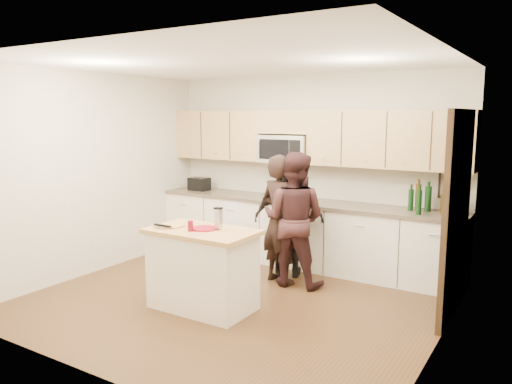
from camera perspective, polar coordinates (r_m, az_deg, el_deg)
The scene contains 21 objects.
floor at distance 5.94m, azimuth -2.50°, elevation -12.30°, with size 4.50×4.50×0.00m, color #52331C.
room_shell at distance 5.56m, azimuth -2.62°, elevation 4.58°, with size 4.52×4.02×2.71m.
back_cabinetry at distance 7.20m, azimuth 5.08°, elevation -4.61°, with size 4.50×0.66×0.94m.
upper_cabinetry at distance 7.12m, azimuth 6.00°, elevation 6.39°, with size 4.50×0.33×0.75m.
microwave at distance 7.26m, azimuth 3.40°, elevation 4.94°, with size 0.76×0.41×0.40m.
doorway at distance 5.63m, azimuth 22.09°, elevation -1.88°, with size 0.06×1.25×2.20m.
framed_picture at distance 6.72m, azimuth 21.38°, elevation 0.86°, with size 0.30×0.03×0.38m.
dish_towel at distance 7.44m, azimuth -2.09°, elevation -1.55°, with size 0.34×0.60×0.48m.
island at distance 5.61m, azimuth -6.12°, elevation -8.72°, with size 1.20×0.70×0.90m.
red_plate at distance 5.50m, azimuth -5.94°, elevation -4.17°, with size 0.29×0.29×0.02m, color maroon.
box_grater at distance 5.43m, azimuth -4.32°, elevation -2.95°, with size 0.08×0.07×0.23m.
drink_glass at distance 5.41m, azimuth -7.50°, elevation -3.88°, with size 0.06×0.06×0.11m, color maroon.
cutting_board at distance 5.67m, azimuth -9.65°, elevation -3.84°, with size 0.26×0.16×0.02m, color tan.
tongs at distance 5.61m, azimuth -10.63°, elevation -3.78°, with size 0.23×0.03×0.02m, color black.
knife at distance 5.58m, azimuth -10.99°, elevation -3.94°, with size 0.18×0.02×0.01m, color silver.
toaster at distance 8.03m, azimuth -6.51°, elevation 0.91°, with size 0.31×0.22×0.21m.
bottle_cluster at distance 6.52m, azimuth 19.35°, elevation -0.70°, with size 0.64×0.34×0.40m.
orchid at distance 6.45m, azimuth 22.21°, elevation -0.44°, with size 0.26×0.21×0.47m, color #39762F.
woman_left at distance 6.35m, azimuth 2.77°, elevation -3.14°, with size 0.60×0.39×1.65m, color black.
woman_center at distance 6.27m, azimuth 4.33°, elevation -3.12°, with size 0.82×0.64×1.69m, color #311819.
woman_right at distance 6.60m, azimuth 3.76°, elevation -3.07°, with size 0.92×0.38×1.56m, color black.
Camera 1 is at (3.13, -4.57, 2.14)m, focal length 35.00 mm.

